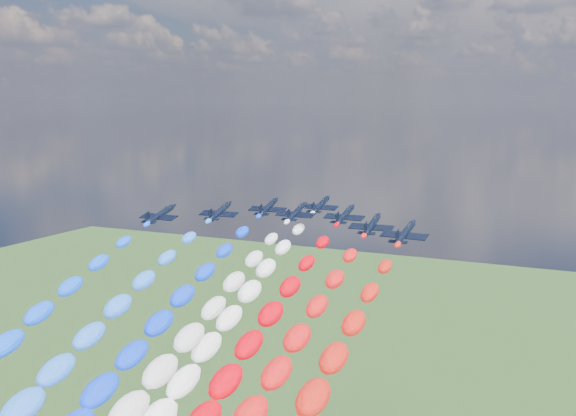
% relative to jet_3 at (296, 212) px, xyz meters
% --- Properties ---
extents(jet_0, '(10.09, 13.34, 5.96)m').
position_rel_jet_3_xyz_m(jet_0, '(-27.05, -16.33, 0.00)').
color(jet_0, black).
extents(jet_1, '(9.84, 13.16, 5.96)m').
position_rel_jet_3_xyz_m(jet_1, '(-16.84, -6.67, 0.00)').
color(jet_1, black).
extents(trail_1, '(6.30, 114.32, 50.31)m').
position_rel_jet_3_xyz_m(trail_1, '(-16.84, -65.80, -23.40)').
color(trail_1, blue).
extents(jet_2, '(9.89, 13.20, 5.96)m').
position_rel_jet_3_xyz_m(jet_2, '(-9.54, 4.40, 0.00)').
color(jet_2, black).
extents(trail_2, '(6.30, 114.32, 50.31)m').
position_rel_jet_3_xyz_m(trail_2, '(-9.54, -54.72, -23.40)').
color(trail_2, '#0A34F0').
extents(jet_3, '(9.36, 12.82, 5.96)m').
position_rel_jet_3_xyz_m(jet_3, '(0.00, 0.00, 0.00)').
color(jet_3, black).
extents(trail_3, '(6.30, 114.32, 50.31)m').
position_rel_jet_3_xyz_m(trail_3, '(-0.00, -59.13, -23.40)').
color(trail_3, silver).
extents(jet_4, '(9.57, 12.97, 5.96)m').
position_rel_jet_3_xyz_m(jet_4, '(0.74, 13.10, 0.00)').
color(jet_4, black).
extents(trail_4, '(6.30, 114.32, 50.31)m').
position_rel_jet_3_xyz_m(trail_4, '(0.74, -46.03, -23.40)').
color(trail_4, white).
extents(jet_5, '(9.59, 12.99, 5.96)m').
position_rel_jet_3_xyz_m(jet_5, '(11.69, 1.25, 0.00)').
color(jet_5, black).
extents(trail_5, '(6.30, 114.32, 50.31)m').
position_rel_jet_3_xyz_m(trail_5, '(11.69, -57.88, -23.40)').
color(trail_5, red).
extents(jet_6, '(9.69, 13.06, 5.96)m').
position_rel_jet_3_xyz_m(jet_6, '(21.38, -8.46, 0.00)').
color(jet_6, black).
extents(jet_7, '(10.19, 13.42, 5.96)m').
position_rel_jet_3_xyz_m(jet_7, '(30.22, -14.45, 0.00)').
color(jet_7, black).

